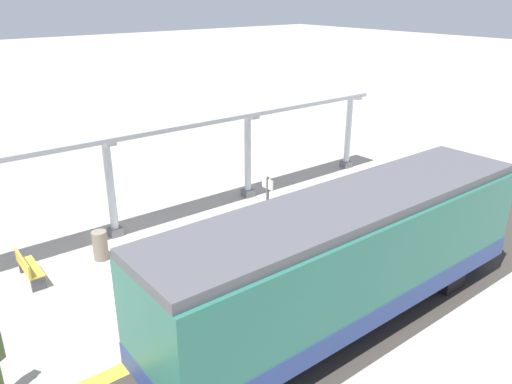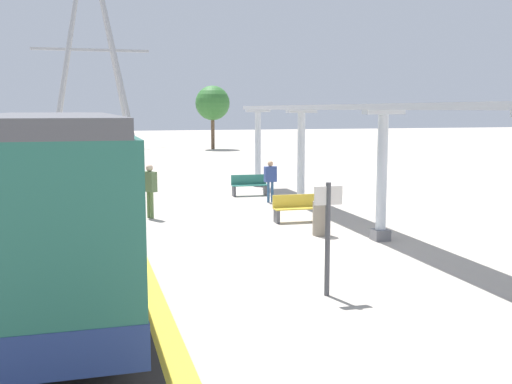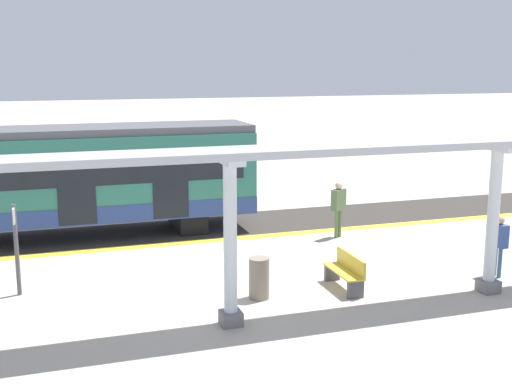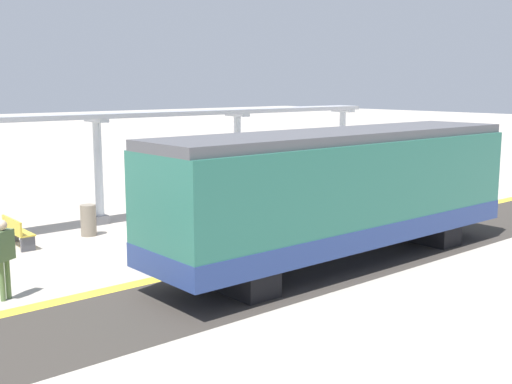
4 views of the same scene
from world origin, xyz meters
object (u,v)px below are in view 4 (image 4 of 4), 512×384
(train_near_carriage, at_px, (342,194))
(bench_near_end, at_px, (16,232))
(canopy_pillar_nearest, at_px, (342,148))
(passenger_waiting_near_edge, at_px, (3,250))
(platform_info_sign, at_px, (260,184))
(canopy_pillar_third, at_px, (99,171))
(trash_bin, at_px, (88,220))
(canopy_pillar_second, at_px, (237,158))

(train_near_carriage, relative_size, bench_near_end, 7.44)
(canopy_pillar_nearest, relative_size, passenger_waiting_near_edge, 1.99)
(canopy_pillar_nearest, height_order, platform_info_sign, canopy_pillar_nearest)
(canopy_pillar_third, xyz_separation_m, platform_info_sign, (-3.32, -4.27, -0.47))
(passenger_waiting_near_edge, bearing_deg, train_near_carriage, -108.93)
(bench_near_end, xyz_separation_m, trash_bin, (-0.04, -2.22, 0.05))
(trash_bin, bearing_deg, bench_near_end, 89.09)
(train_near_carriage, xyz_separation_m, canopy_pillar_third, (8.40, 2.68, -0.02))
(passenger_waiting_near_edge, bearing_deg, canopy_pillar_third, -42.07)
(canopy_pillar_third, xyz_separation_m, bench_near_end, (-1.28, 3.29, -1.36))
(bench_near_end, xyz_separation_m, platform_info_sign, (-2.03, -7.55, 0.89))
(bench_near_end, bearing_deg, canopy_pillar_second, -82.07)
(canopy_pillar_second, relative_size, trash_bin, 3.63)
(canopy_pillar_third, bearing_deg, bench_near_end, 111.35)
(platform_info_sign, relative_size, passenger_waiting_near_edge, 1.23)
(canopy_pillar_nearest, bearing_deg, passenger_waiting_near_edge, 108.39)
(canopy_pillar_third, height_order, platform_info_sign, canopy_pillar_third)
(canopy_pillar_second, xyz_separation_m, bench_near_end, (-1.28, 9.23, -1.36))
(bench_near_end, xyz_separation_m, passenger_waiting_near_edge, (-4.43, 1.87, 0.67))
(canopy_pillar_nearest, xyz_separation_m, bench_near_end, (-1.28, 15.31, -1.36))
(trash_bin, bearing_deg, passenger_waiting_near_edge, 137.04)
(bench_near_end, bearing_deg, canopy_pillar_third, -68.65)
(canopy_pillar_third, height_order, bench_near_end, canopy_pillar_third)
(train_near_carriage, height_order, passenger_waiting_near_edge, train_near_carriage)
(canopy_pillar_third, xyz_separation_m, passenger_waiting_near_edge, (-5.71, 5.16, -0.68))
(train_near_carriage, height_order, platform_info_sign, train_near_carriage)
(canopy_pillar_nearest, relative_size, canopy_pillar_second, 1.00)
(canopy_pillar_second, bearing_deg, bench_near_end, 97.93)
(canopy_pillar_nearest, height_order, passenger_waiting_near_edge, canopy_pillar_nearest)
(canopy_pillar_third, xyz_separation_m, trash_bin, (-1.32, 1.07, -1.31))
(bench_near_end, bearing_deg, canopy_pillar_nearest, -85.20)
(platform_info_sign, bearing_deg, trash_bin, 69.49)
(train_near_carriage, bearing_deg, trash_bin, 27.86)
(canopy_pillar_second, bearing_deg, platform_info_sign, 153.21)
(trash_bin, relative_size, platform_info_sign, 0.44)
(canopy_pillar_nearest, bearing_deg, trash_bin, 95.76)
(trash_bin, bearing_deg, canopy_pillar_second, -79.33)
(train_near_carriage, height_order, canopy_pillar_third, canopy_pillar_third)
(train_near_carriage, bearing_deg, platform_info_sign, -17.36)
(train_near_carriage, distance_m, canopy_pillar_second, 9.01)
(train_near_carriage, distance_m, platform_info_sign, 5.35)
(canopy_pillar_nearest, bearing_deg, train_near_carriage, 131.94)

